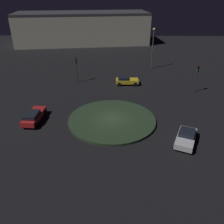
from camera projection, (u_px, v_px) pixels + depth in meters
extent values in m
plane|color=black|center=(112.00, 121.00, 29.86)|extent=(119.08, 119.08, 0.00)
cylinder|color=#263823|center=(112.00, 120.00, 29.79)|extent=(11.13, 11.13, 0.32)
cube|color=silver|center=(186.00, 138.00, 25.31)|extent=(3.34, 4.52, 0.61)
cube|color=black|center=(187.00, 133.00, 25.38)|extent=(2.22, 2.31, 0.42)
cylinder|color=black|center=(192.00, 151.00, 23.92)|extent=(0.44, 0.64, 0.60)
cylinder|color=black|center=(174.00, 146.00, 24.60)|extent=(0.44, 0.64, 0.60)
cylinder|color=black|center=(196.00, 136.00, 26.31)|extent=(0.44, 0.64, 0.60)
cylinder|color=black|center=(179.00, 132.00, 26.98)|extent=(0.44, 0.64, 0.60)
cube|color=gold|center=(127.00, 81.00, 40.71)|extent=(3.91, 1.87, 0.62)
cube|color=black|center=(123.00, 78.00, 40.45)|extent=(1.77, 1.62, 0.46)
cylinder|color=black|center=(135.00, 81.00, 41.65)|extent=(0.71, 0.23, 0.70)
cylinder|color=black|center=(136.00, 84.00, 40.06)|extent=(0.71, 0.23, 0.70)
cylinder|color=black|center=(119.00, 81.00, 41.64)|extent=(0.71, 0.23, 0.70)
cylinder|color=black|center=(119.00, 85.00, 40.05)|extent=(0.71, 0.23, 0.70)
cube|color=red|center=(34.00, 116.00, 29.55)|extent=(2.02, 4.68, 0.64)
cube|color=black|center=(32.00, 115.00, 28.74)|extent=(1.65, 2.32, 0.46)
cylinder|color=black|center=(33.00, 112.00, 31.20)|extent=(0.27, 0.70, 0.69)
cylinder|color=black|center=(45.00, 113.00, 31.08)|extent=(0.27, 0.70, 0.69)
cylinder|color=black|center=(23.00, 125.00, 28.31)|extent=(0.27, 0.70, 0.69)
cylinder|color=black|center=(36.00, 125.00, 28.19)|extent=(0.27, 0.70, 0.69)
cylinder|color=#2D2D2D|center=(196.00, 82.00, 37.15)|extent=(0.12, 0.12, 3.48)
cube|color=black|center=(198.00, 69.00, 36.11)|extent=(0.35, 0.37, 0.90)
sphere|color=#3F0C0C|center=(198.00, 67.00, 35.91)|extent=(0.20, 0.20, 0.20)
sphere|color=#4C380F|center=(197.00, 69.00, 36.04)|extent=(0.20, 0.20, 0.20)
sphere|color=#1EE53F|center=(197.00, 71.00, 36.17)|extent=(0.20, 0.20, 0.20)
cylinder|color=#2D2D2D|center=(77.00, 73.00, 41.20)|extent=(0.12, 0.12, 3.58)
cube|color=black|center=(76.00, 60.00, 40.14)|extent=(0.36, 0.33, 0.90)
sphere|color=red|center=(76.00, 59.00, 39.90)|extent=(0.20, 0.20, 0.20)
sphere|color=#4C380F|center=(76.00, 60.00, 40.02)|extent=(0.20, 0.20, 0.20)
sphere|color=#0F3819|center=(76.00, 62.00, 40.15)|extent=(0.20, 0.20, 0.20)
cylinder|color=#4C4C51|center=(152.00, 50.00, 47.33)|extent=(0.18, 0.18, 7.73)
sphere|color=#F9D166|center=(154.00, 29.00, 45.43)|extent=(0.51, 0.51, 0.51)
cube|color=#B7B299|center=(83.00, 29.00, 69.29)|extent=(39.35, 17.43, 8.16)
cube|color=#333338|center=(82.00, 13.00, 67.20)|extent=(39.35, 17.43, 0.70)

